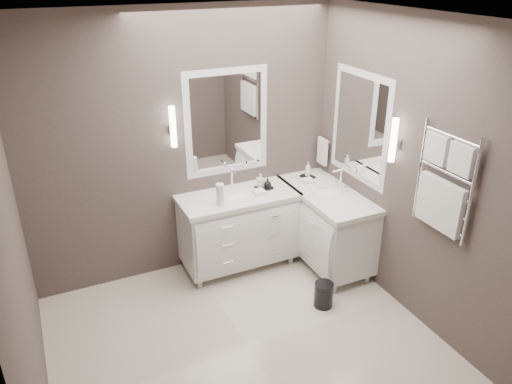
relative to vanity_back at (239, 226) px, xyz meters
name	(u,v)px	position (x,y,z in m)	size (l,w,h in m)	color
floor	(248,348)	(-0.45, -1.23, -0.49)	(3.20, 3.00, 0.01)	beige
ceiling	(245,19)	(-0.45, -1.23, 2.22)	(3.20, 3.00, 0.01)	white
wall_back	(185,147)	(-0.45, 0.28, 0.86)	(3.20, 0.01, 2.70)	#483D39
wall_front	(369,332)	(-0.45, -2.73, 0.86)	(3.20, 0.01, 2.70)	#483D39
wall_left	(14,259)	(-2.06, -1.23, 0.86)	(0.01, 3.00, 2.70)	#483D39
wall_right	(414,174)	(1.15, -1.23, 0.86)	(0.01, 3.00, 2.70)	#483D39
vanity_back	(239,226)	(0.00, 0.00, 0.00)	(1.24, 0.59, 0.97)	white
vanity_right	(325,222)	(0.88, -0.33, 0.00)	(0.59, 1.24, 0.97)	white
mirror_back	(227,122)	(0.00, 0.26, 1.06)	(0.90, 0.02, 1.10)	white
mirror_right	(360,127)	(1.14, -0.43, 1.06)	(0.02, 0.90, 1.10)	white
sconce_back	(173,128)	(-0.58, 0.20, 1.11)	(0.06, 0.06, 0.40)	white
sconce_right	(393,141)	(1.08, -1.01, 1.11)	(0.06, 0.06, 0.40)	white
towel_bar_corner	(322,151)	(1.09, 0.13, 0.63)	(0.03, 0.22, 0.30)	white
towel_ladder	(443,187)	(1.10, -1.63, 0.91)	(0.06, 0.58, 0.90)	white
waste_bin	(324,295)	(0.45, -1.00, -0.36)	(0.18, 0.18, 0.25)	black
amenity_tray_back	(264,188)	(0.30, 0.02, 0.38)	(0.17, 0.13, 0.03)	black
amenity_tray_right	(308,177)	(0.87, 0.08, 0.38)	(0.11, 0.15, 0.02)	black
water_bottle	(220,195)	(-0.25, -0.14, 0.48)	(0.08, 0.08, 0.23)	silver
soap_bottle_a	(260,180)	(0.27, 0.04, 0.46)	(0.07, 0.07, 0.14)	white
soap_bottle_b	(268,183)	(0.33, -0.01, 0.44)	(0.08, 0.08, 0.10)	black
soap_bottle_c	(308,169)	(0.87, 0.08, 0.47)	(0.06, 0.06, 0.16)	white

